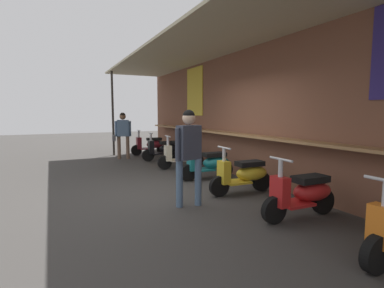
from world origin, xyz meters
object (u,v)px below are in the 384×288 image
(scooter_cream, at_px, (184,155))
(shopper_browsing, at_px, (189,147))
(scooter_maroon, at_px, (151,145))
(scooter_red, at_px, (304,193))
(scooter_black, at_px, (165,149))
(shopper_with_handbag, at_px, (123,131))
(scooter_teal, at_px, (210,163))
(scooter_yellow, at_px, (245,174))

(scooter_cream, height_order, shopper_browsing, shopper_browsing)
(scooter_maroon, distance_m, scooter_red, 7.55)
(scooter_black, bearing_deg, shopper_browsing, 77.96)
(shopper_with_handbag, bearing_deg, scooter_red, 24.83)
(scooter_maroon, xyz_separation_m, scooter_cream, (3.04, -0.00, 0.00))
(scooter_maroon, height_order, scooter_cream, same)
(scooter_maroon, distance_m, scooter_black, 1.48)
(scooter_maroon, height_order, shopper_browsing, shopper_browsing)
(scooter_black, distance_m, shopper_browsing, 5.01)
(scooter_cream, bearing_deg, scooter_black, -85.54)
(scooter_black, distance_m, scooter_red, 6.07)
(scooter_cream, xyz_separation_m, scooter_teal, (1.56, 0.00, 0.00))
(scooter_black, relative_size, scooter_teal, 1.00)
(scooter_teal, bearing_deg, scooter_yellow, 93.17)
(scooter_black, bearing_deg, scooter_red, 93.80)
(scooter_black, bearing_deg, scooter_yellow, 93.80)
(scooter_maroon, relative_size, scooter_yellow, 1.00)
(scooter_teal, height_order, scooter_yellow, same)
(scooter_maroon, distance_m, scooter_cream, 3.04)
(scooter_black, bearing_deg, shopper_with_handbag, -34.11)
(scooter_yellow, height_order, shopper_browsing, shopper_browsing)
(scooter_yellow, relative_size, shopper_browsing, 0.84)
(scooter_cream, height_order, scooter_yellow, same)
(scooter_teal, bearing_deg, scooter_cream, -86.83)
(scooter_yellow, relative_size, scooter_red, 1.00)
(scooter_black, relative_size, scooter_red, 1.00)
(scooter_yellow, bearing_deg, scooter_maroon, -87.83)
(scooter_cream, xyz_separation_m, scooter_yellow, (2.98, 0.00, 0.00))
(shopper_with_handbag, bearing_deg, shopper_browsing, 13.58)
(scooter_teal, height_order, shopper_browsing, shopper_browsing)
(scooter_maroon, height_order, shopper_with_handbag, shopper_with_handbag)
(scooter_black, relative_size, shopper_with_handbag, 0.86)
(scooter_red, relative_size, shopper_browsing, 0.84)
(scooter_teal, xyz_separation_m, shopper_browsing, (1.65, -1.36, 0.64))
(scooter_black, distance_m, shopper_with_handbag, 1.65)
(scooter_maroon, distance_m, scooter_yellow, 6.02)
(scooter_cream, bearing_deg, scooter_yellow, 94.47)
(scooter_maroon, xyz_separation_m, scooter_red, (7.55, 0.00, 0.00))
(scooter_teal, relative_size, shopper_with_handbag, 0.86)
(scooter_maroon, bearing_deg, scooter_black, 93.30)
(scooter_red, bearing_deg, shopper_browsing, -42.40)
(scooter_maroon, relative_size, scooter_red, 1.00)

